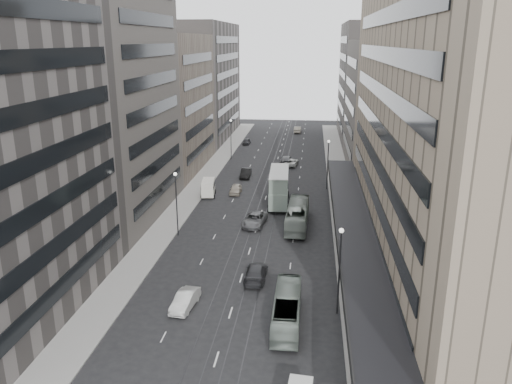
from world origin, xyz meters
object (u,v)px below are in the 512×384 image
at_px(bus_far, 297,215).
at_px(panel_van, 208,187).
at_px(sedan_1, 185,300).
at_px(sedan_2, 255,220).
at_px(double_decker, 279,187).
at_px(bus_near, 287,309).

height_order(bus_far, panel_van, bus_far).
relative_size(bus_far, panel_van, 2.53).
distance_m(sedan_1, sedan_2, 22.58).
relative_size(double_decker, sedan_1, 2.14).
relative_size(bus_near, panel_van, 2.18).
height_order(bus_near, sedan_1, bus_near).
bearing_deg(panel_van, bus_far, -46.83).
bearing_deg(sedan_1, sedan_2, 86.61).
relative_size(panel_van, sedan_2, 0.78).
distance_m(bus_near, panel_van, 38.65).
xyz_separation_m(bus_far, sedan_1, (-9.70, -22.41, -0.81)).
distance_m(bus_far, double_decker, 9.47).
bearing_deg(bus_far, bus_near, 91.32).
relative_size(bus_far, sedan_2, 1.96).
height_order(bus_near, panel_van, bus_near).
bearing_deg(sedan_1, double_decker, 84.80).
bearing_deg(panel_van, sedan_2, -61.38).
height_order(bus_far, double_decker, double_decker).
bearing_deg(double_decker, bus_near, -87.16).
distance_m(bus_near, bus_far, 23.91).
distance_m(bus_near, double_decker, 32.93).
xyz_separation_m(double_decker, sedan_1, (-6.62, -31.27, -2.11)).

